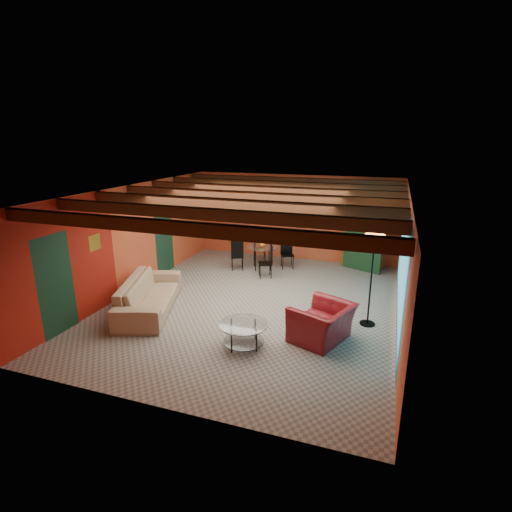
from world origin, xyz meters
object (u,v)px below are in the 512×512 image
at_px(coffee_table, 244,335).
at_px(armoire, 364,235).
at_px(armchair, 322,323).
at_px(dining_table, 262,254).
at_px(floor_lamp, 371,281).
at_px(vase, 262,235).
at_px(potted_plant, 367,193).
at_px(sofa, 149,295).

relative_size(coffee_table, armoire, 0.45).
relative_size(armchair, armoire, 0.56).
relative_size(armchair, dining_table, 0.62).
bearing_deg(armchair, armoire, -163.19).
height_order(floor_lamp, vase, floor_lamp).
height_order(coffee_table, potted_plant, potted_plant).
relative_size(armchair, vase, 6.01).
bearing_deg(sofa, vase, -41.84).
relative_size(sofa, armchair, 2.28).
height_order(potted_plant, vase, potted_plant).
xyz_separation_m(sofa, floor_lamp, (4.80, 0.87, 0.61)).
bearing_deg(potted_plant, floor_lamp, -83.40).
distance_m(armoire, potted_plant, 1.25).
bearing_deg(armoire, dining_table, -135.96).
bearing_deg(floor_lamp, potted_plant, 96.60).
distance_m(armchair, potted_plant, 5.25).
distance_m(floor_lamp, vase, 4.31).
height_order(sofa, potted_plant, potted_plant).
xyz_separation_m(floor_lamp, vase, (-3.28, 2.80, 0.06)).
xyz_separation_m(sofa, potted_plant, (4.35, 4.76, 1.89)).
bearing_deg(vase, dining_table, 0.00).
bearing_deg(sofa, armoire, -61.77).
distance_m(floor_lamp, potted_plant, 4.12).
bearing_deg(vase, armoire, 21.11).
bearing_deg(coffee_table, sofa, 162.15).
height_order(coffee_table, dining_table, dining_table).
height_order(dining_table, floor_lamp, floor_lamp).
bearing_deg(dining_table, armchair, -56.92).
xyz_separation_m(dining_table, armoire, (2.83, 1.09, 0.54)).
bearing_deg(vase, sofa, -112.47).
distance_m(armchair, floor_lamp, 1.43).
bearing_deg(potted_plant, coffee_table, -107.03).
relative_size(floor_lamp, vase, 10.47).
distance_m(coffee_table, dining_table, 4.66).
relative_size(coffee_table, dining_table, 0.50).
bearing_deg(armoire, armchair, -71.30).
height_order(dining_table, potted_plant, potted_plant).
distance_m(sofa, dining_table, 3.97).
distance_m(coffee_table, potted_plant, 6.21).
distance_m(armchair, dining_table, 4.53).
height_order(armchair, dining_table, dining_table).
xyz_separation_m(armchair, floor_lamp, (0.81, 1.00, 0.62)).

